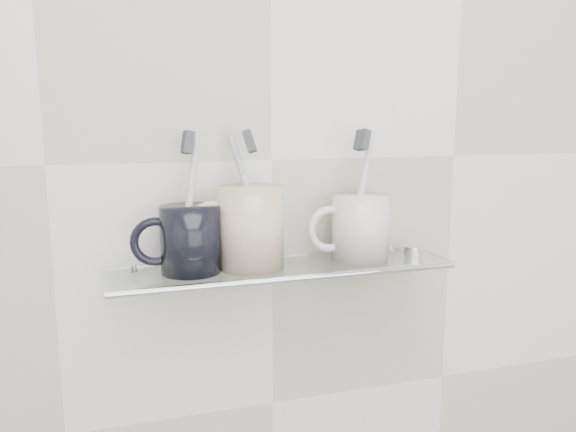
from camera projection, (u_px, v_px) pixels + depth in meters
name	position (u px, v px, depth m)	size (l,w,h in m)	color
wall_back	(272.00, 160.00, 0.85)	(2.50, 2.50, 0.00)	silver
shelf_glass	(284.00, 268.00, 0.82)	(0.50, 0.12, 0.01)	silver
shelf_rail	(295.00, 278.00, 0.77)	(0.01, 0.01, 0.50)	silver
bracket_left	(135.00, 279.00, 0.81)	(0.02, 0.02, 0.03)	silver
bracket_right	(396.00, 257.00, 0.93)	(0.02, 0.02, 0.03)	silver
mug_left	(191.00, 239.00, 0.78)	(0.08, 0.08, 0.09)	black
mug_left_handle	(155.00, 242.00, 0.77)	(0.07, 0.07, 0.01)	black
toothbrush_left	(189.00, 201.00, 0.77)	(0.01, 0.01, 0.19)	silver
bristles_left	(188.00, 142.00, 0.76)	(0.01, 0.02, 0.03)	#363941
mug_center	(251.00, 227.00, 0.80)	(0.10, 0.10, 0.12)	beige
mug_center_handle	(213.00, 230.00, 0.79)	(0.08, 0.08, 0.01)	beige
toothbrush_center	(250.00, 198.00, 0.80)	(0.01, 0.01, 0.19)	#9DA7AE
bristles_center	(250.00, 142.00, 0.78)	(0.01, 0.02, 0.03)	#363941
mug_right	(360.00, 227.00, 0.85)	(0.09, 0.09, 0.10)	silver
mug_right_handle	(330.00, 229.00, 0.84)	(0.07, 0.07, 0.01)	silver
toothbrush_right	(361.00, 193.00, 0.85)	(0.01, 0.01, 0.19)	silver
bristles_right	(362.00, 140.00, 0.83)	(0.01, 0.02, 0.03)	#363941
chrome_cap	(413.00, 250.00, 0.89)	(0.03, 0.03, 0.01)	silver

